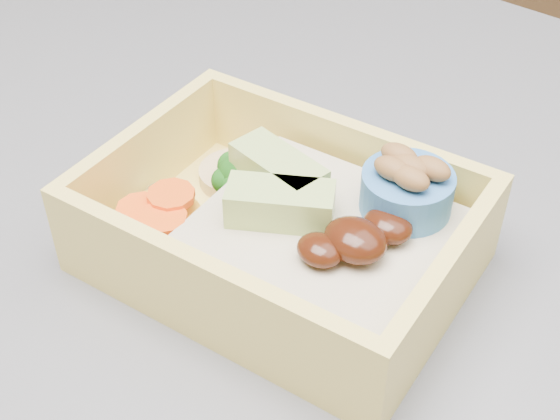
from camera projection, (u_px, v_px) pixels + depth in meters
The scene contains 1 object.
bento_box at pixel (291, 230), 0.43m from camera, with size 0.22×0.17×0.07m.
Camera 1 is at (0.18, -0.31, 1.23)m, focal length 50.00 mm.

